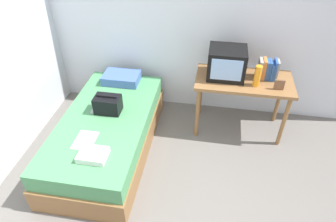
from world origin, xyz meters
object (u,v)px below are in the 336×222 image
object	(u,v)px
water_bottle	(257,76)
picture_frame	(279,85)
handbag	(108,104)
pillow	(121,78)
remote_silver	(94,109)
tv	(227,63)
folded_towel	(93,155)
desk	(243,86)
bed	(107,133)
magazine	(85,140)
book_row	(268,69)
remote_dark	(97,155)

from	to	relation	value
water_bottle	picture_frame	bearing A→B (deg)	-9.21
water_bottle	handbag	xyz separation A→B (m)	(-1.67, -0.43, -0.29)
pillow	remote_silver	size ratio (longest dim) A/B	3.30
remote_silver	tv	bearing A→B (deg)	21.87
tv	picture_frame	distance (m)	0.65
picture_frame	pillow	bearing A→B (deg)	172.41
pillow	tv	bearing A→B (deg)	-2.76
tv	folded_towel	bearing A→B (deg)	-132.75
remote_silver	pillow	bearing A→B (deg)	78.11
desk	picture_frame	xyz separation A→B (m)	(0.38, -0.16, 0.16)
bed	water_bottle	size ratio (longest dim) A/B	7.82
picture_frame	magazine	world-z (taller)	picture_frame
book_row	remote_silver	xyz separation A→B (m)	(-1.98, -0.63, -0.37)
water_bottle	book_row	distance (m)	0.23
tv	picture_frame	bearing A→B (deg)	-17.89
magazine	remote_silver	distance (m)	0.53
tv	magazine	world-z (taller)	tv
picture_frame	remote_dark	xyz separation A→B (m)	(-1.81, -1.11, -0.32)
picture_frame	handbag	world-z (taller)	picture_frame
tv	picture_frame	world-z (taller)	tv
desk	folded_towel	xyz separation A→B (m)	(-1.46, -1.29, -0.13)
water_bottle	remote_silver	world-z (taller)	water_bottle
magazine	folded_towel	size ratio (longest dim) A/B	1.04
folded_towel	remote_silver	bearing A→B (deg)	109.96
handbag	folded_towel	bearing A→B (deg)	-83.10
remote_dark	folded_towel	xyz separation A→B (m)	(-0.03, -0.02, 0.02)
book_row	folded_towel	world-z (taller)	book_row
bed	water_bottle	world-z (taller)	water_bottle
desk	pillow	size ratio (longest dim) A/B	2.44
pillow	remote_dark	size ratio (longest dim) A/B	3.05
bed	magazine	xyz separation A→B (m)	(-0.07, -0.41, 0.26)
folded_towel	remote_dark	bearing A→B (deg)	36.96
bed	remote_dark	bearing A→B (deg)	-77.96
pillow	handbag	xyz separation A→B (m)	(0.04, -0.66, 0.04)
picture_frame	remote_dark	world-z (taller)	picture_frame
remote_silver	folded_towel	distance (m)	0.78
folded_towel	handbag	bearing A→B (deg)	96.90
bed	magazine	size ratio (longest dim) A/B	6.90
book_row	remote_silver	bearing A→B (deg)	-162.30
remote_silver	desk	bearing A→B (deg)	18.04
magazine	folded_towel	distance (m)	0.27
remote_dark	pillow	bearing A→B (deg)	96.38
picture_frame	remote_dark	size ratio (longest dim) A/B	0.80
bed	water_bottle	xyz separation A→B (m)	(1.68, 0.55, 0.65)
bed	magazine	bearing A→B (deg)	-99.97
desk	remote_silver	distance (m)	1.82
remote_silver	picture_frame	bearing A→B (deg)	10.86
bed	picture_frame	size ratio (longest dim) A/B	16.05
bed	picture_frame	distance (m)	2.08
pillow	magazine	world-z (taller)	pillow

